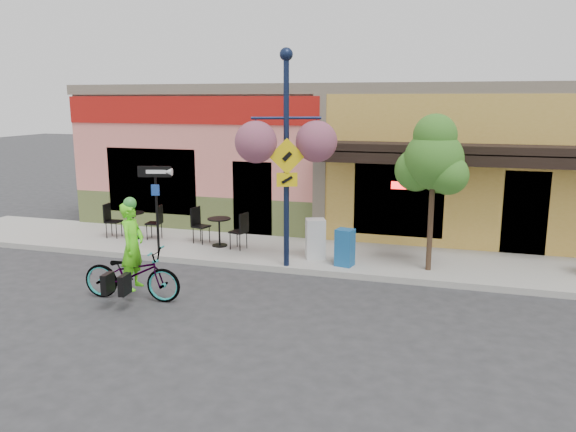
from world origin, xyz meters
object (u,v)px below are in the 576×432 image
object	(u,v)px
lamp_post	(286,160)
newspaper_box_grey	(315,239)
building	(376,153)
one_way_sign	(157,210)
bicycle	(132,274)
cyclist_rider	(133,258)
newspaper_box_blue	(345,247)
street_tree	(432,193)

from	to	relation	value
lamp_post	newspaper_box_grey	bearing A→B (deg)	35.56
building	one_way_sign	distance (m)	8.18
bicycle	one_way_sign	distance (m)	3.24
lamp_post	building	bearing A→B (deg)	57.38
building	cyclist_rider	bearing A→B (deg)	-110.35
one_way_sign	newspaper_box_grey	world-z (taller)	one_way_sign
newspaper_box_blue	newspaper_box_grey	distance (m)	0.94
building	cyclist_rider	world-z (taller)	building
newspaper_box_blue	street_tree	xyz separation A→B (m)	(1.94, 0.24, 1.38)
bicycle	street_tree	xyz separation A→B (m)	(5.77, 3.38, 1.42)
street_tree	bicycle	bearing A→B (deg)	-149.59
newspaper_box_grey	cyclist_rider	bearing A→B (deg)	-150.93
cyclist_rider	street_tree	xyz separation A→B (m)	(5.72, 3.38, 1.08)
bicycle	newspaper_box_grey	world-z (taller)	newspaper_box_grey
street_tree	lamp_post	bearing A→B (deg)	-169.04
building	newspaper_box_blue	distance (m)	6.66
cyclist_rider	newspaper_box_grey	bearing A→B (deg)	-44.24
cyclist_rider	one_way_sign	size ratio (longest dim) A/B	0.80
cyclist_rider	one_way_sign	distance (m)	3.19
lamp_post	street_tree	world-z (taller)	lamp_post
lamp_post	street_tree	xyz separation A→B (m)	(3.28, 0.64, -0.70)
building	bicycle	xyz separation A→B (m)	(-3.61, -9.60, -1.70)
bicycle	cyclist_rider	distance (m)	0.35
cyclist_rider	lamp_post	distance (m)	4.08
lamp_post	street_tree	bearing A→B (deg)	-12.33
bicycle	cyclist_rider	size ratio (longest dim) A/B	1.17
bicycle	lamp_post	size ratio (longest dim) A/B	0.42
newspaper_box_grey	lamp_post	bearing A→B (deg)	-142.72
lamp_post	newspaper_box_blue	distance (m)	2.51
building	street_tree	world-z (taller)	building
newspaper_box_grey	street_tree	size ratio (longest dim) A/B	0.27
bicycle	lamp_post	xyz separation A→B (m)	(2.48, 2.75, 2.13)
bicycle	newspaper_box_grey	distance (m)	4.67
building	street_tree	xyz separation A→B (m)	(2.15, -6.21, -0.27)
one_way_sign	street_tree	distance (m)	6.88
building	street_tree	bearing A→B (deg)	-70.88
cyclist_rider	street_tree	distance (m)	6.73
one_way_sign	newspaper_box_blue	size ratio (longest dim) A/B	2.53
bicycle	newspaper_box_blue	xyz separation A→B (m)	(3.82, 3.15, 0.05)
building	lamp_post	xyz separation A→B (m)	(-1.13, -6.85, 0.43)
building	newspaper_box_blue	bearing A→B (deg)	-88.12
bicycle	newspaper_box_blue	size ratio (longest dim) A/B	2.35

